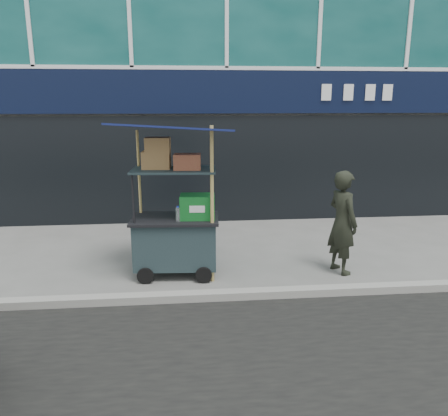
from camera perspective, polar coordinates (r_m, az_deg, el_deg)
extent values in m
plane|color=#61605C|center=(6.53, 3.83, -10.86)|extent=(80.00, 80.00, 0.00)
cube|color=gray|center=(6.33, 4.14, -11.12)|extent=(80.00, 0.18, 0.12)
cube|color=black|center=(9.76, 0.36, 14.89)|extent=(15.68, 0.06, 0.90)
cube|color=black|center=(9.92, 0.32, 5.02)|extent=(15.68, 0.04, 2.40)
cube|color=#19262A|center=(7.01, -6.32, -4.49)|extent=(1.32, 0.82, 0.74)
cylinder|color=black|center=(6.84, -10.25, -8.73)|extent=(0.26, 0.07, 0.25)
cylinder|color=black|center=(6.76, -2.68, -8.76)|extent=(0.26, 0.07, 0.25)
cube|color=black|center=(6.90, -6.41, -1.40)|extent=(1.41, 0.91, 0.04)
cylinder|color=black|center=(6.57, -11.78, 1.01)|extent=(0.03, 0.03, 0.79)
cylinder|color=black|center=(6.48, -1.57, 1.11)|extent=(0.03, 0.03, 0.79)
cylinder|color=black|center=(7.19, -10.93, 2.14)|extent=(0.03, 0.03, 0.79)
cylinder|color=black|center=(7.10, -1.59, 2.24)|extent=(0.03, 0.03, 0.79)
cube|color=#19262A|center=(6.74, -6.59, 4.96)|extent=(1.32, 0.82, 0.03)
cylinder|color=tan|center=(6.50, -1.56, 0.20)|extent=(0.06, 0.06, 2.38)
cylinder|color=tan|center=(7.22, -10.88, 0.91)|extent=(0.05, 0.05, 2.28)
cube|color=#0C1548|center=(6.67, -6.74, 10.37)|extent=(1.87, 1.38, 0.21)
cube|color=#0D5624|center=(6.77, -3.49, 0.19)|extent=(0.55, 0.40, 0.37)
cylinder|color=silver|center=(6.66, -6.03, -0.82)|extent=(0.07, 0.07, 0.21)
cylinder|color=#182BB5|center=(6.63, -6.06, 0.16)|extent=(0.04, 0.04, 0.02)
cube|color=olive|center=(6.79, -8.82, 6.23)|extent=(0.44, 0.34, 0.26)
cube|color=olive|center=(6.65, -4.82, 6.04)|extent=(0.42, 0.32, 0.23)
cube|color=olive|center=(6.74, -8.65, 8.22)|extent=(0.39, 0.30, 0.21)
imported|color=black|center=(7.22, 15.21, -1.81)|extent=(0.57, 0.71, 1.67)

